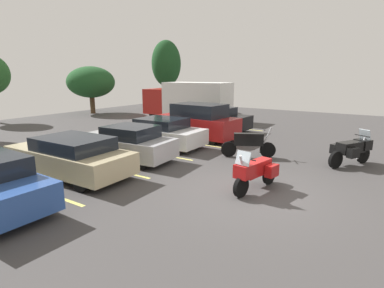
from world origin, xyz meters
name	(u,v)px	position (x,y,z in m)	size (l,w,h in m)	color
ground	(254,195)	(0.00, 0.00, -0.05)	(44.00, 44.00, 0.10)	#423F3F
motorcycle_touring	(255,171)	(0.18, 0.08, 0.62)	(2.11, 0.96, 1.33)	black
motorcycle_second	(352,149)	(4.72, -2.02, 0.64)	(1.98, 1.39, 1.35)	black
motorcycle_third	(249,143)	(3.68, 1.76, 0.61)	(1.17, 2.06, 1.30)	black
parking_stripes	(98,166)	(-0.70, 6.01, 0.00)	(21.34, 5.15, 0.01)	#EAE066
car_champagne	(70,156)	(-1.91, 5.93, 0.69)	(1.99, 4.75, 1.37)	#C1B289
car_silver	(125,143)	(0.54, 5.78, 0.69)	(2.07, 4.34, 1.43)	#B7B7BC
car_white	(159,133)	(3.17, 6.18, 0.68)	(2.01, 4.57, 1.39)	white
car_red	(197,122)	(5.77, 5.64, 0.91)	(2.21, 4.70, 1.90)	maroon
car_black	(215,119)	(8.53, 6.06, 0.70)	(1.98, 4.51, 1.45)	black
box_truck	(188,100)	(11.56, 10.09, 1.51)	(2.69, 6.89, 2.84)	#A51E19
tree_rear	(166,64)	(16.63, 16.11, 4.47)	(2.89, 2.89, 6.71)	#4C3823
tree_far_left	(91,82)	(10.05, 19.43, 2.76)	(4.13, 4.13, 4.13)	#4C3823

